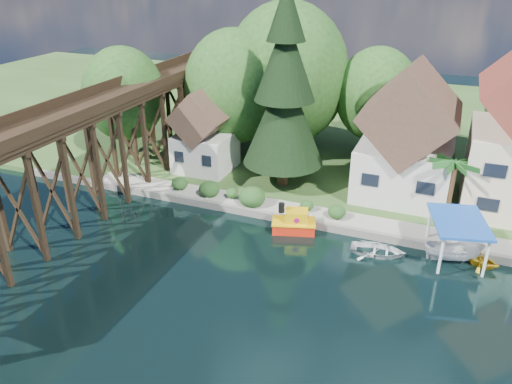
% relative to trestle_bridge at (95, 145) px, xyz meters
% --- Properties ---
extents(ground, '(140.00, 140.00, 0.00)m').
position_rel_trestle_bridge_xyz_m(ground, '(16.00, -5.17, -5.35)').
color(ground, black).
rests_on(ground, ground).
extents(bank, '(140.00, 52.00, 0.50)m').
position_rel_trestle_bridge_xyz_m(bank, '(16.00, 28.83, -5.10)').
color(bank, '#2D491D').
rests_on(bank, ground).
extents(seawall, '(60.00, 0.40, 0.62)m').
position_rel_trestle_bridge_xyz_m(seawall, '(20.00, 2.83, -5.04)').
color(seawall, slate).
rests_on(seawall, ground).
extents(promenade, '(50.00, 2.60, 0.06)m').
position_rel_trestle_bridge_xyz_m(promenade, '(22.00, 4.13, -4.82)').
color(promenade, gray).
rests_on(promenade, bank).
extents(trestle_bridge, '(4.12, 44.18, 9.30)m').
position_rel_trestle_bridge_xyz_m(trestle_bridge, '(0.00, 0.00, 0.00)').
color(trestle_bridge, black).
rests_on(trestle_bridge, ground).
extents(house_left, '(7.64, 8.64, 11.02)m').
position_rel_trestle_bridge_xyz_m(house_left, '(23.00, 10.83, -0.21)').
color(house_left, beige).
rests_on(house_left, bank).
extents(shed, '(5.09, 5.40, 7.85)m').
position_rel_trestle_bridge_xyz_m(shed, '(5.00, 9.33, -1.52)').
color(shed, beige).
rests_on(shed, bank).
extents(bg_trees, '(49.90, 13.30, 10.57)m').
position_rel_trestle_bridge_xyz_m(bg_trees, '(17.00, 16.08, 1.94)').
color(bg_trees, '#382314').
rests_on(bg_trees, bank).
extents(shrubs, '(15.76, 2.47, 1.70)m').
position_rel_trestle_bridge_xyz_m(shrubs, '(11.40, 4.09, -4.12)').
color(shrubs, '#1D4217').
rests_on(shrubs, bank).
extents(conifer, '(6.97, 6.97, 17.16)m').
position_rel_trestle_bridge_xyz_m(conifer, '(12.94, 8.73, 3.41)').
color(conifer, '#382314').
rests_on(conifer, bank).
extents(palm_tree, '(4.81, 4.81, 5.14)m').
position_rel_trestle_bridge_xyz_m(palm_tree, '(26.89, 7.08, -0.36)').
color(palm_tree, '#382314').
rests_on(palm_tree, bank).
extents(tugboat, '(3.65, 2.66, 2.37)m').
position_rel_trestle_bridge_xyz_m(tugboat, '(16.30, 1.81, -4.64)').
color(tugboat, red).
rests_on(tugboat, ground).
extents(boat_white_a, '(4.01, 3.03, 0.79)m').
position_rel_trestle_bridge_xyz_m(boat_white_a, '(22.78, 0.92, -4.96)').
color(boat_white_a, silver).
rests_on(boat_white_a, ground).
extents(boat_canopy, '(4.48, 5.60, 3.17)m').
position_rel_trestle_bridge_xyz_m(boat_canopy, '(27.67, 1.96, -3.99)').
color(boat_canopy, silver).
rests_on(boat_canopy, ground).
extents(boat_yellow, '(2.83, 2.64, 1.21)m').
position_rel_trestle_bridge_xyz_m(boat_yellow, '(29.52, 1.95, -4.75)').
color(boat_yellow, gold).
rests_on(boat_yellow, ground).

